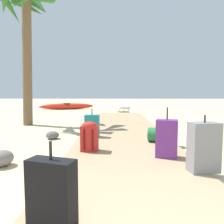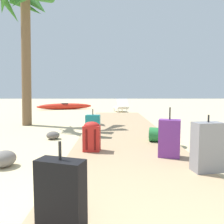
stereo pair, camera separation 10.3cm
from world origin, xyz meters
The scene contains 14 objects.
ground_plane centered at (0.00, 4.24, 0.00)m, with size 60.00×60.00×0.00m, color #CCB789.
boardwalk centered at (0.00, 5.30, 0.04)m, with size 2.14×10.60×0.08m, color tan.
duffel_bag_green centered at (0.79, 3.88, 0.24)m, with size 0.62×0.46×0.42m.
suitcase_teal centered at (-0.76, 4.46, 0.34)m, with size 0.35×0.24×0.67m.
suitcase_purple centered at (0.64, 2.77, 0.39)m, with size 0.40×0.32×0.83m.
backpack_red centered at (-0.68, 3.16, 0.36)m, with size 0.32×0.27×0.54m.
suitcase_black centered at (-0.73, 0.85, 0.36)m, with size 0.42×0.28×0.70m.
suitcase_grey centered at (0.98, 2.09, 0.42)m, with size 0.42×0.29×0.78m.
palm_tree_far_left centered at (-3.24, 6.89, 3.63)m, with size 2.04×1.98×4.72m.
lounge_chair centered at (0.24, 11.56, 0.33)m, with size 0.86×1.64×0.77m.
kayak centered at (-3.29, 13.64, 0.20)m, with size 3.51×1.55×0.40m.
rock_left_far centered at (-1.99, 2.52, 0.13)m, with size 0.37×0.33×0.26m, color slate.
rock_right_near centered at (1.39, 5.72, 0.10)m, with size 0.38×0.32×0.20m, color #5B5651.
rock_left_near centered at (-1.75, 4.56, 0.10)m, with size 0.32×0.32×0.19m, color #5B5651.
Camera 1 is at (-0.23, -0.90, 1.17)m, focal length 36.16 mm.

